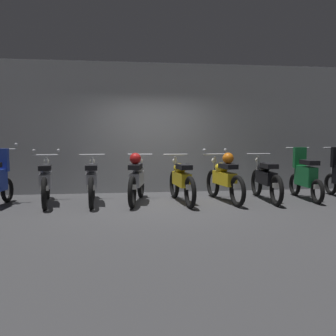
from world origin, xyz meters
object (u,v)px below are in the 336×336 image
(motorbike_slot_2, at_px, (46,181))
(motorbike_slot_4, at_px, (137,178))
(motorbike_slot_8, at_px, (305,176))
(motorbike_slot_6, at_px, (224,178))
(motorbike_slot_3, at_px, (92,181))
(motorbike_slot_5, at_px, (181,180))
(motorbike_slot_7, at_px, (266,179))

(motorbike_slot_2, height_order, motorbike_slot_4, motorbike_slot_2)
(motorbike_slot_4, distance_m, motorbike_slot_8, 3.80)
(motorbike_slot_6, xyz_separation_m, motorbike_slot_8, (1.90, 0.05, -0.00))
(motorbike_slot_3, height_order, motorbike_slot_5, same)
(motorbike_slot_3, relative_size, motorbike_slot_8, 1.16)
(motorbike_slot_7, xyz_separation_m, motorbike_slot_8, (0.95, 0.04, 0.03))
(motorbike_slot_2, distance_m, motorbike_slot_5, 2.86)
(motorbike_slot_2, relative_size, motorbike_slot_6, 1.00)
(motorbike_slot_3, distance_m, motorbike_slot_5, 1.91)
(motorbike_slot_5, bearing_deg, motorbike_slot_6, 0.59)
(motorbike_slot_4, distance_m, motorbike_slot_6, 1.90)
(motorbike_slot_6, bearing_deg, motorbike_slot_5, -179.41)
(motorbike_slot_5, height_order, motorbike_slot_6, motorbike_slot_6)
(motorbike_slot_3, height_order, motorbike_slot_7, same)
(motorbike_slot_6, distance_m, motorbike_slot_7, 0.95)
(motorbike_slot_5, bearing_deg, motorbike_slot_4, 171.40)
(motorbike_slot_6, height_order, motorbike_slot_7, motorbike_slot_6)
(motorbike_slot_3, distance_m, motorbike_slot_4, 0.95)
(motorbike_slot_2, distance_m, motorbike_slot_3, 0.95)
(motorbike_slot_2, relative_size, motorbike_slot_5, 1.00)
(motorbike_slot_7, distance_m, motorbike_slot_8, 0.95)
(motorbike_slot_4, xyz_separation_m, motorbike_slot_8, (3.80, -0.08, -0.00))
(motorbike_slot_2, relative_size, motorbike_slot_3, 1.00)
(motorbike_slot_4, height_order, motorbike_slot_8, motorbike_slot_8)
(motorbike_slot_3, distance_m, motorbike_slot_8, 4.76)
(motorbike_slot_3, xyz_separation_m, motorbike_slot_6, (2.85, -0.15, 0.04))
(motorbike_slot_6, relative_size, motorbike_slot_8, 1.16)
(motorbike_slot_3, bearing_deg, motorbike_slot_4, -0.95)
(motorbike_slot_3, xyz_separation_m, motorbike_slot_8, (4.75, -0.10, 0.03))
(motorbike_slot_4, xyz_separation_m, motorbike_slot_5, (0.95, -0.14, -0.04))
(motorbike_slot_5, bearing_deg, motorbike_slot_2, 176.03)
(motorbike_slot_3, bearing_deg, motorbike_slot_6, -2.99)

